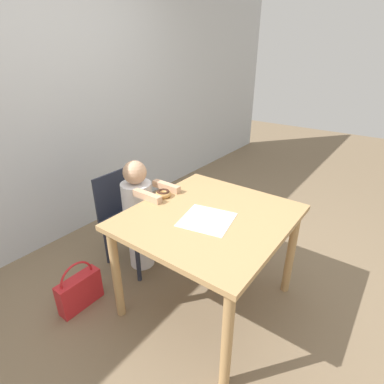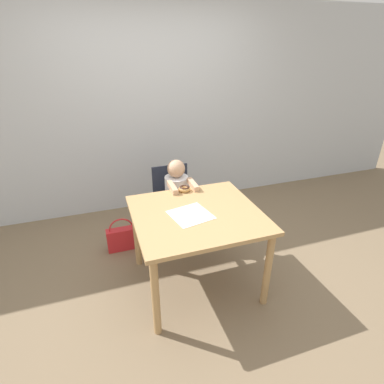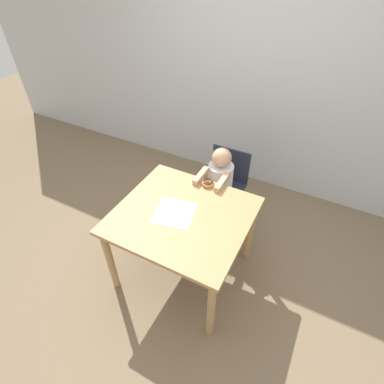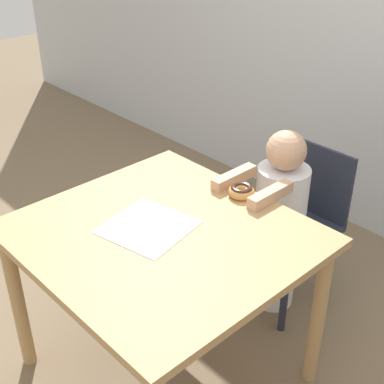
{
  "view_description": "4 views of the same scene",
  "coord_description": "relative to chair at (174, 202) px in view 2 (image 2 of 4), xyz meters",
  "views": [
    {
      "loc": [
        -1.42,
        -0.92,
        1.72
      ],
      "look_at": [
        0.01,
        0.15,
        0.87
      ],
      "focal_mm": 28.0,
      "sensor_mm": 36.0,
      "label": 1
    },
    {
      "loc": [
        -0.73,
        -2.03,
        2.01
      ],
      "look_at": [
        0.01,
        0.15,
        0.87
      ],
      "focal_mm": 28.0,
      "sensor_mm": 36.0,
      "label": 2
    },
    {
      "loc": [
        0.85,
        -1.46,
        2.43
      ],
      "look_at": [
        0.01,
        0.15,
        0.87
      ],
      "focal_mm": 28.0,
      "sensor_mm": 36.0,
      "label": 3
    },
    {
      "loc": [
        1.31,
        -1.07,
        1.9
      ],
      "look_at": [
        0.01,
        0.15,
        0.87
      ],
      "focal_mm": 50.0,
      "sensor_mm": 36.0,
      "label": 4
    }
  ],
  "objects": [
    {
      "name": "napkin",
      "position": [
        -0.09,
        -0.85,
        0.32
      ],
      "size": [
        0.37,
        0.37,
        0.0
      ],
      "color": "white",
      "rests_on": "dining_table"
    },
    {
      "name": "wall_back",
      "position": [
        -0.03,
        0.85,
        0.82
      ],
      "size": [
        8.0,
        0.05,
        2.5
      ],
      "color": "silver",
      "rests_on": "ground_plane"
    },
    {
      "name": "ground_plane",
      "position": [
        -0.03,
        -0.83,
        -0.43
      ],
      "size": [
        12.0,
        12.0,
        0.0
      ],
      "primitive_type": "plane",
      "color": "#7A664C"
    },
    {
      "name": "handbag",
      "position": [
        -0.61,
        -0.1,
        -0.29
      ],
      "size": [
        0.32,
        0.1,
        0.38
      ],
      "color": "red",
      "rests_on": "ground_plane"
    },
    {
      "name": "child_figure",
      "position": [
        0.0,
        -0.13,
        0.06
      ],
      "size": [
        0.26,
        0.47,
        0.96
      ],
      "color": "white",
      "rests_on": "ground_plane"
    },
    {
      "name": "chair",
      "position": [
        0.0,
        0.0,
        0.0
      ],
      "size": [
        0.41,
        0.45,
        0.8
      ],
      "color": "#232838",
      "rests_on": "ground_plane"
    },
    {
      "name": "dining_table",
      "position": [
        -0.03,
        -0.83,
        0.22
      ],
      "size": [
        1.05,
        0.98,
        0.75
      ],
      "color": "tan",
      "rests_on": "ground_plane"
    },
    {
      "name": "donut",
      "position": [
        -0.0,
        -0.41,
        0.35
      ],
      "size": [
        0.11,
        0.11,
        0.05
      ],
      "color": "tan",
      "rests_on": "dining_table"
    }
  ]
}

